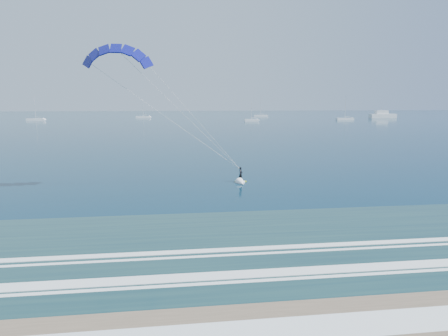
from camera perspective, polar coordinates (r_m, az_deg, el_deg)
ground at (r=19.17m, az=1.67°, el=-22.03°), size 900.00×900.00×0.00m
kitesurfer_rig at (r=46.94m, az=-6.17°, el=7.96°), size 20.19×6.09×17.25m
motor_yacht at (r=276.87m, az=21.68°, el=7.06°), size 16.95×4.52×6.75m
sailboat_1 at (r=239.51m, az=-25.29°, el=6.28°), size 9.46×2.40×12.89m
sailboat_2 at (r=258.50m, az=-11.47°, el=7.15°), size 8.94×2.40×12.02m
sailboat_3 at (r=209.75m, az=3.93°, el=6.83°), size 7.32×2.40×10.35m
sailboat_4 at (r=278.73m, az=5.26°, el=7.45°), size 9.52×2.40×12.83m
sailboat_5 at (r=235.27m, az=16.89°, el=6.74°), size 9.77×2.40×13.19m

